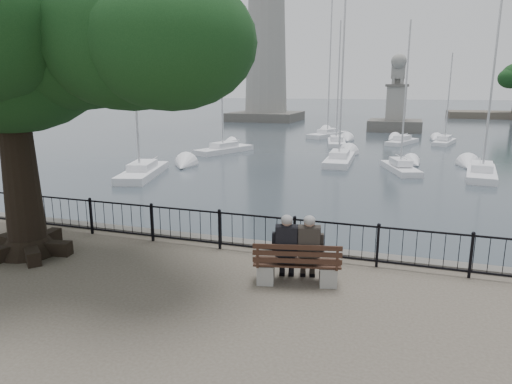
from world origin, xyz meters
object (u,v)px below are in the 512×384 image
at_px(person_left, 287,250).
at_px(tree, 34,31).
at_px(person_right, 308,251).
at_px(bench, 297,269).
at_px(lion_monument, 396,112).
at_px(lighthouse, 266,32).

distance_m(person_left, tree, 7.53).
relative_size(person_left, person_right, 1.00).
distance_m(bench, lion_monument, 48.97).
relative_size(bench, person_right, 1.24).
bearing_deg(tree, lion_monument, 82.22).
relative_size(person_left, tree, 0.16).
xyz_separation_m(tree, lion_monument, (6.72, 49.17, -4.11)).
distance_m(bench, person_left, 0.45).
bearing_deg(tree, bench, 1.94).
relative_size(bench, person_left, 1.24).
bearing_deg(person_right, person_left, -167.22).
xyz_separation_m(person_left, tree, (-5.90, -0.26, 4.67)).
relative_size(person_right, lion_monument, 0.17).
xyz_separation_m(bench, lion_monument, (0.57, 48.96, 0.93)).
xyz_separation_m(person_right, tree, (-6.36, -0.37, 4.67)).
xyz_separation_m(tree, lighthouse, (-13.28, 61.24, 6.95)).
relative_size(bench, lion_monument, 0.21).
bearing_deg(lion_monument, person_right, -90.42).
bearing_deg(bench, lion_monument, 89.33).
height_order(person_left, person_right, same).
bearing_deg(lion_monument, bench, -90.67).
bearing_deg(person_left, person_right, 12.78).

